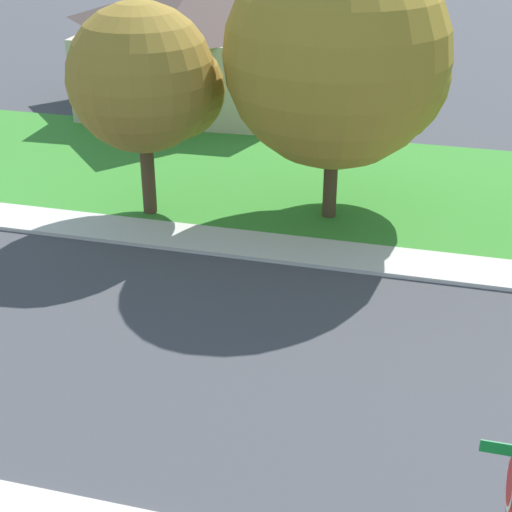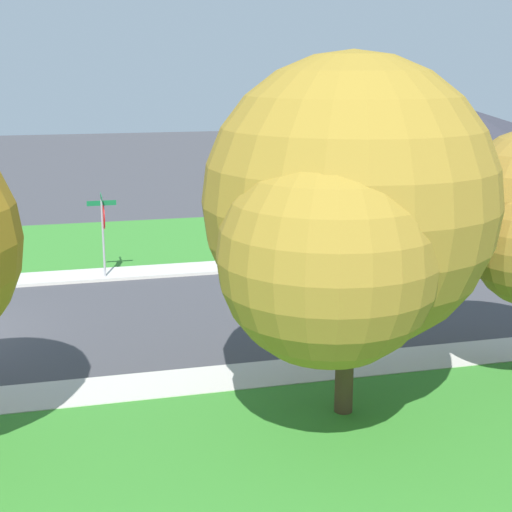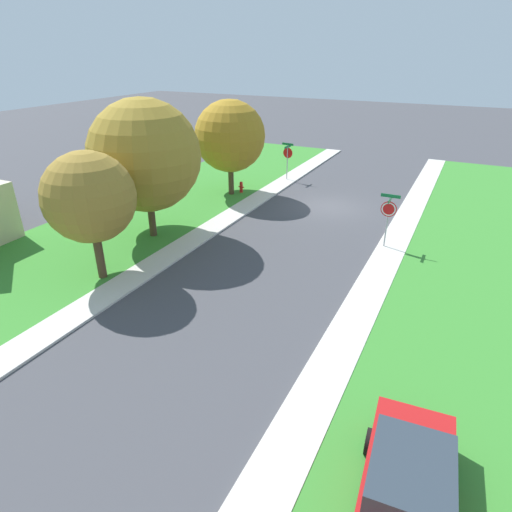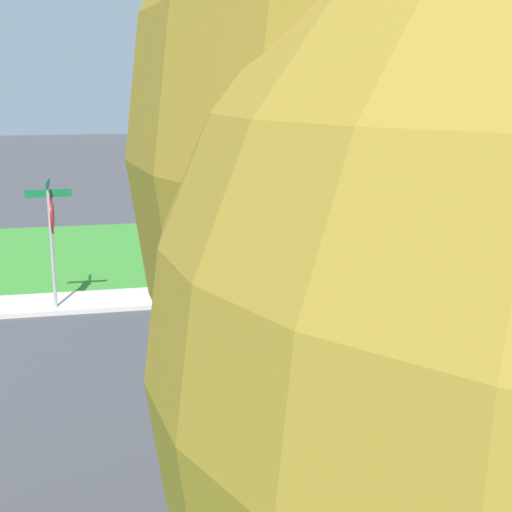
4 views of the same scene
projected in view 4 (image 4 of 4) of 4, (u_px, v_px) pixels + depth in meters
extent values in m
cube|color=beige|center=(378.00, 284.00, 16.82)|extent=(1.40, 56.00, 0.10)
cube|color=#38842D|center=(320.00, 243.00, 21.29)|extent=(8.00, 56.00, 0.08)
cylinder|color=#9E9EA3|center=(52.00, 251.00, 14.69)|extent=(0.07, 0.07, 2.60)
cylinder|color=red|center=(52.00, 215.00, 14.52)|extent=(0.76, 0.03, 0.76)
cylinder|color=white|center=(53.00, 215.00, 14.52)|extent=(0.67, 0.01, 0.67)
cylinder|color=red|center=(53.00, 215.00, 14.52)|extent=(0.55, 0.01, 0.55)
cube|color=#146B38|center=(48.00, 184.00, 14.36)|extent=(0.92, 0.02, 0.16)
cube|color=#146B38|center=(48.00, 193.00, 14.40)|extent=(0.02, 0.92, 0.16)
cylinder|color=black|center=(492.00, 234.00, 21.19)|extent=(0.29, 0.66, 0.64)
cube|color=#51331E|center=(468.00, 175.00, 29.07)|extent=(1.00, 0.08, 2.10)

